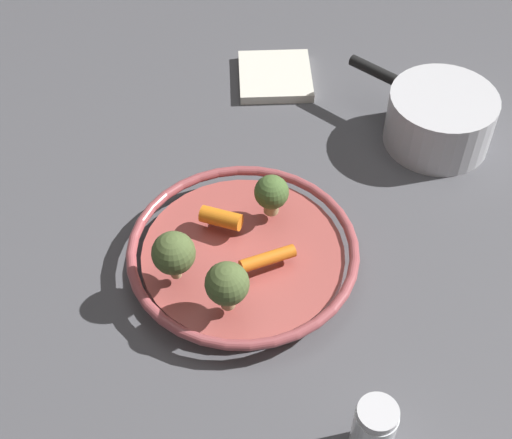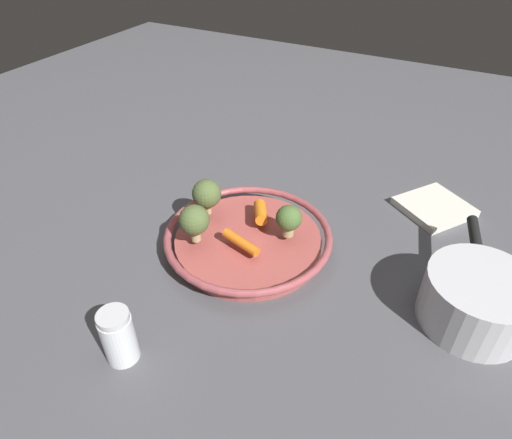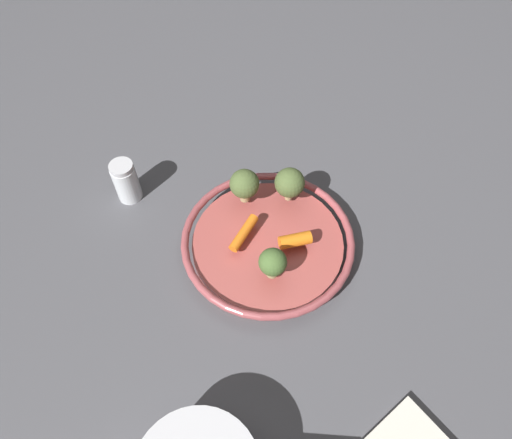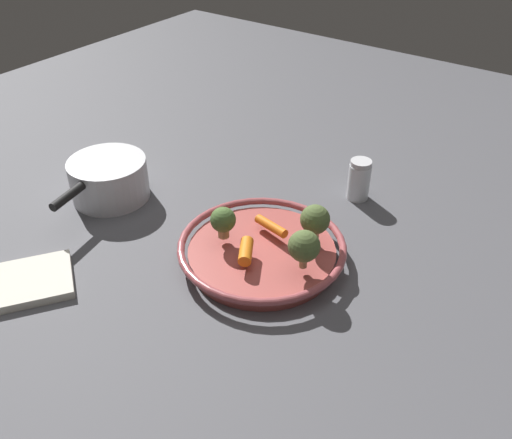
% 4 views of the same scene
% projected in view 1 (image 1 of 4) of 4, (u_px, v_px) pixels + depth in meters
% --- Properties ---
extents(ground_plane, '(2.20, 2.20, 0.00)m').
position_uv_depth(ground_plane, '(243.00, 265.00, 0.88)').
color(ground_plane, '#4C4C51').
extents(serving_bowl, '(0.27, 0.27, 0.04)m').
position_uv_depth(serving_bowl, '(243.00, 255.00, 0.87)').
color(serving_bowl, '#A84C47').
rests_on(serving_bowl, ground_plane).
extents(baby_carrot_left, '(0.07, 0.03, 0.02)m').
position_uv_depth(baby_carrot_left, '(268.00, 258.00, 0.83)').
color(baby_carrot_left, orange).
rests_on(baby_carrot_left, serving_bowl).
extents(baby_carrot_right, '(0.04, 0.05, 0.02)m').
position_uv_depth(baby_carrot_right, '(224.00, 216.00, 0.87)').
color(baby_carrot_right, orange).
rests_on(baby_carrot_right, serving_bowl).
extents(broccoli_floret_small, '(0.05, 0.05, 0.06)m').
position_uv_depth(broccoli_floret_small, '(174.00, 253.00, 0.80)').
color(broccoli_floret_small, tan).
rests_on(broccoli_floret_small, serving_bowl).
extents(broccoli_floret_large, '(0.04, 0.04, 0.05)m').
position_uv_depth(broccoli_floret_large, '(271.00, 193.00, 0.87)').
color(broccoli_floret_large, tan).
rests_on(broccoli_floret_large, serving_bowl).
extents(broccoli_floret_edge, '(0.05, 0.05, 0.06)m').
position_uv_depth(broccoli_floret_edge, '(227.00, 284.00, 0.77)').
color(broccoli_floret_edge, tan).
rests_on(broccoli_floret_edge, serving_bowl).
extents(salt_shaker, '(0.04, 0.04, 0.08)m').
position_uv_depth(salt_shaker, '(373.00, 431.00, 0.70)').
color(salt_shaker, silver).
rests_on(salt_shaker, ground_plane).
extents(saucepan, '(0.15, 0.22, 0.08)m').
position_uv_depth(saucepan, '(439.00, 119.00, 1.00)').
color(saucepan, silver).
rests_on(saucepan, ground_plane).
extents(dish_towel, '(0.15, 0.16, 0.01)m').
position_uv_depth(dish_towel, '(275.00, 76.00, 1.11)').
color(dish_towel, silver).
rests_on(dish_towel, ground_plane).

